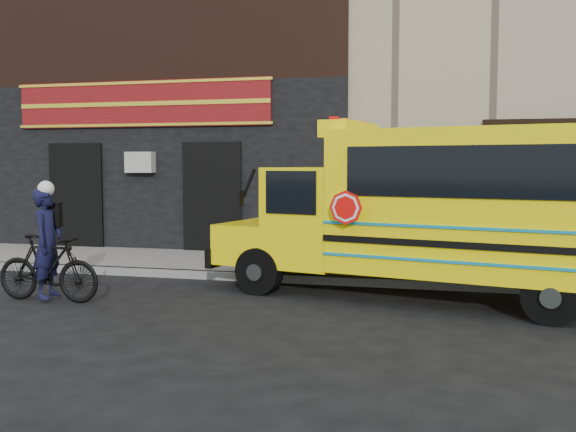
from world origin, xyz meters
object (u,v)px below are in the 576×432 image
(school_bus, at_px, (440,207))
(bicycle, at_px, (48,268))
(cyclist, at_px, (48,246))
(sign_pole, at_px, (541,201))

(school_bus, relative_size, bicycle, 3.99)
(bicycle, relative_size, cyclist, 1.01)
(sign_pole, relative_size, bicycle, 1.56)
(school_bus, distance_m, sign_pole, 2.21)
(sign_pole, distance_m, bicycle, 8.46)
(school_bus, bearing_deg, sign_pole, 39.23)
(school_bus, xyz_separation_m, cyclist, (-6.14, -1.59, -0.62))
(bicycle, bearing_deg, school_bus, -74.12)
(cyclist, bearing_deg, bicycle, -159.55)
(sign_pole, bearing_deg, school_bus, -140.77)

